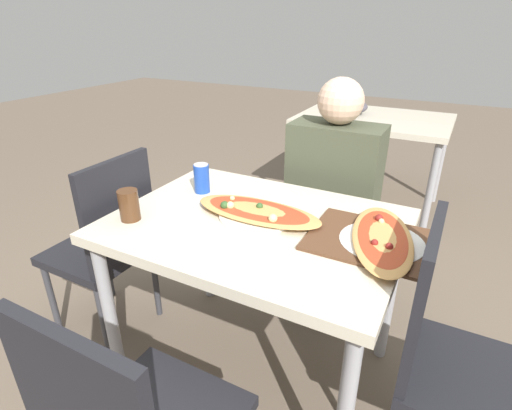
{
  "coord_description": "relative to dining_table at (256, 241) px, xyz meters",
  "views": [
    {
      "loc": [
        0.61,
        -1.16,
        1.42
      ],
      "look_at": [
        -0.01,
        0.01,
        0.8
      ],
      "focal_mm": 28.0,
      "sensor_mm": 36.0,
      "label": 1
    }
  ],
  "objects": [
    {
      "name": "pizza_second",
      "position": [
        0.45,
        0.05,
        0.1
      ],
      "size": [
        0.31,
        0.51,
        0.05
      ],
      "color": "white",
      "rests_on": "dining_table"
    },
    {
      "name": "chair_side_left",
      "position": [
        -0.71,
        -0.1,
        -0.15
      ],
      "size": [
        0.4,
        0.4,
        0.91
      ],
      "rotation": [
        0.0,
        0.0,
        1.57
      ],
      "color": "black",
      "rests_on": "ground_plane"
    },
    {
      "name": "person_seated",
      "position": [
        0.1,
        0.61,
        0.04
      ],
      "size": [
        0.43,
        0.25,
        1.18
      ],
      "rotation": [
        0.0,
        0.0,
        3.14
      ],
      "color": "#2D2D38",
      "rests_on": "ground_plane"
    },
    {
      "name": "pizza_main",
      "position": [
        -0.01,
        0.03,
        0.1
      ],
      "size": [
        0.5,
        0.29,
        0.06
      ],
      "color": "white",
      "rests_on": "dining_table"
    },
    {
      "name": "soda_can",
      "position": [
        -0.33,
        0.13,
        0.15
      ],
      "size": [
        0.07,
        0.07,
        0.12
      ],
      "color": "#1E47B2",
      "rests_on": "dining_table"
    },
    {
      "name": "ground_plane",
      "position": [
        0.0,
        0.0,
        -0.65
      ],
      "size": [
        14.0,
        14.0,
        0.0
      ],
      "primitive_type": "plane",
      "color": "#6B5B4C"
    },
    {
      "name": "serving_tray",
      "position": [
        0.4,
        0.05,
        0.09
      ],
      "size": [
        0.37,
        0.33,
        0.01
      ],
      "color": "brown",
      "rests_on": "dining_table"
    },
    {
      "name": "dining_table",
      "position": [
        0.0,
        0.0,
        0.0
      ],
      "size": [
        1.05,
        0.78,
        0.74
      ],
      "color": "beige",
      "rests_on": "ground_plane"
    },
    {
      "name": "background_table",
      "position": [
        -0.05,
        1.93,
        0.03
      ],
      "size": [
        1.1,
        0.8,
        0.86
      ],
      "color": "beige",
      "rests_on": "ground_plane"
    },
    {
      "name": "chair_side_right",
      "position": [
        0.71,
        -0.09,
        -0.15
      ],
      "size": [
        0.4,
        0.4,
        0.91
      ],
      "rotation": [
        0.0,
        0.0,
        -1.57
      ],
      "color": "black",
      "rests_on": "ground_plane"
    },
    {
      "name": "chair_far_seated",
      "position": [
        0.1,
        0.73,
        -0.15
      ],
      "size": [
        0.4,
        0.4,
        0.91
      ],
      "rotation": [
        0.0,
        0.0,
        3.14
      ],
      "color": "black",
      "rests_on": "ground_plane"
    },
    {
      "name": "drink_glass",
      "position": [
        -0.42,
        -0.21,
        0.14
      ],
      "size": [
        0.07,
        0.07,
        0.12
      ],
      "color": "#4C2D19",
      "rests_on": "dining_table"
    }
  ]
}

